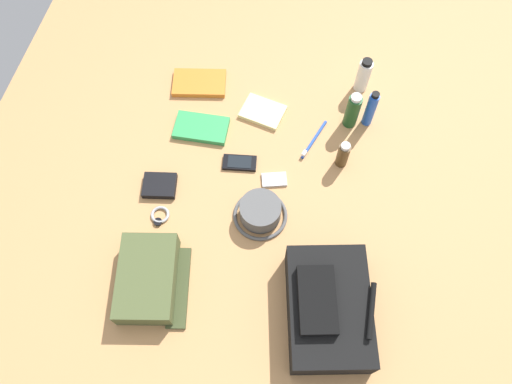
# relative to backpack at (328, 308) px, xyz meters

# --- Properties ---
(ground_plane) EXTENTS (2.64, 2.02, 0.02)m
(ground_plane) POSITION_rel_backpack_xyz_m (-0.34, -0.28, -0.07)
(ground_plane) COLOR #B5824F
(ground_plane) RESTS_ON ground
(backpack) EXTENTS (0.39, 0.30, 0.15)m
(backpack) POSITION_rel_backpack_xyz_m (0.00, 0.00, 0.00)
(backpack) COLOR black
(backpack) RESTS_ON ground_plane
(toiletry_pouch) EXTENTS (0.29, 0.25, 0.08)m
(toiletry_pouch) POSITION_rel_backpack_xyz_m (0.01, -0.54, -0.02)
(toiletry_pouch) COLOR #47512D
(toiletry_pouch) RESTS_ON ground_plane
(bucket_hat) EXTENTS (0.18, 0.18, 0.07)m
(bucket_hat) POSITION_rel_backpack_xyz_m (-0.28, -0.25, -0.03)
(bucket_hat) COLOR #545454
(bucket_hat) RESTS_ON ground_plane
(toothpaste_tube) EXTENTS (0.05, 0.05, 0.15)m
(toothpaste_tube) POSITION_rel_backpack_xyz_m (-0.87, 0.02, 0.01)
(toothpaste_tube) COLOR white
(toothpaste_tube) RESTS_ON ground_plane
(deodorant_spray) EXTENTS (0.04, 0.04, 0.16)m
(deodorant_spray) POSITION_rel_backpack_xyz_m (-0.71, 0.06, 0.02)
(deodorant_spray) COLOR blue
(deodorant_spray) RESTS_ON ground_plane
(shampoo_bottle) EXTENTS (0.05, 0.05, 0.15)m
(shampoo_bottle) POSITION_rel_backpack_xyz_m (-0.70, -0.00, 0.01)
(shampoo_bottle) COLOR #19471E
(shampoo_bottle) RESTS_ON ground_plane
(cologne_bottle) EXTENTS (0.04, 0.04, 0.12)m
(cologne_bottle) POSITION_rel_backpack_xyz_m (-0.53, -0.01, -0.01)
(cologne_bottle) COLOR #473319
(cologne_bottle) RESTS_ON ground_plane
(paperback_novel) EXTENTS (0.15, 0.21, 0.02)m
(paperback_novel) POSITION_rel_backpack_xyz_m (-0.76, -0.58, -0.05)
(paperback_novel) COLOR orange
(paperback_novel) RESTS_ON ground_plane
(travel_guidebook) EXTENTS (0.12, 0.19, 0.02)m
(travel_guidebook) POSITION_rel_backpack_xyz_m (-0.57, -0.52, -0.05)
(travel_guidebook) COLOR #2D934C
(travel_guidebook) RESTS_ON ground_plane
(cell_phone) EXTENTS (0.07, 0.12, 0.01)m
(cell_phone) POSITION_rel_backpack_xyz_m (-0.46, -0.36, -0.06)
(cell_phone) COLOR black
(cell_phone) RESTS_ON ground_plane
(media_player) EXTENTS (0.07, 0.09, 0.01)m
(media_player) POSITION_rel_backpack_xyz_m (-0.41, -0.23, -0.06)
(media_player) COLOR #B7B7BC
(media_player) RESTS_ON ground_plane
(wristwatch) EXTENTS (0.07, 0.06, 0.01)m
(wristwatch) POSITION_rel_backpack_xyz_m (-0.21, -0.57, -0.06)
(wristwatch) COLOR #99999E
(wristwatch) RESTS_ON ground_plane
(toothbrush) EXTENTS (0.17, 0.07, 0.02)m
(toothbrush) POSITION_rel_backpack_xyz_m (-0.59, -0.12, -0.06)
(toothbrush) COLOR blue
(toothbrush) RESTS_ON ground_plane
(wallet) EXTENTS (0.11, 0.12, 0.02)m
(wallet) POSITION_rel_backpack_xyz_m (-0.32, -0.60, -0.05)
(wallet) COLOR black
(wallet) RESTS_ON ground_plane
(notepad) EXTENTS (0.14, 0.17, 0.02)m
(notepad) POSITION_rel_backpack_xyz_m (-0.68, -0.32, -0.05)
(notepad) COLOR beige
(notepad) RESTS_ON ground_plane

